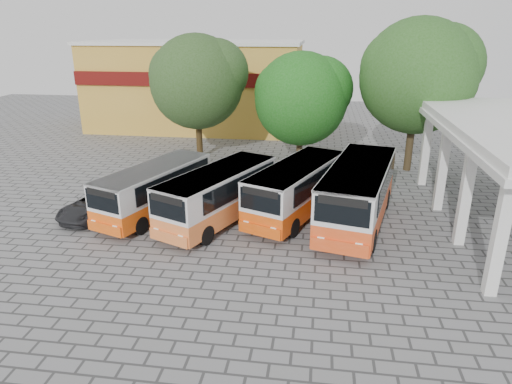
# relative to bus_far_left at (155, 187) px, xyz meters

# --- Properties ---
(ground) EXTENTS (90.00, 90.00, 0.00)m
(ground) POSITION_rel_bus_far_left_xyz_m (7.38, -3.25, -1.54)
(ground) COLOR slate
(ground) RESTS_ON ground
(shophouse_block) EXTENTS (20.40, 10.40, 8.30)m
(shophouse_block) POSITION_rel_bus_far_left_xyz_m (-3.62, 22.73, 2.62)
(shophouse_block) COLOR gold
(shophouse_block) RESTS_ON ground
(bus_far_left) EXTENTS (4.62, 7.87, 2.66)m
(bus_far_left) POSITION_rel_bus_far_left_xyz_m (0.00, 0.00, 0.00)
(bus_far_left) COLOR #ED540C
(bus_far_left) RESTS_ON ground
(bus_centre_left) EXTENTS (5.19, 8.25, 2.77)m
(bus_centre_left) POSITION_rel_bus_far_left_xyz_m (3.60, -0.54, 0.07)
(bus_centre_left) COLOR orange
(bus_centre_left) RESTS_ON ground
(bus_centre_right) EXTENTS (5.15, 8.37, 2.82)m
(bus_centre_right) POSITION_rel_bus_far_left_xyz_m (7.50, 0.89, 0.09)
(bus_centre_right) COLOR #E14A08
(bus_centre_right) RESTS_ON ground
(bus_far_right) EXTENTS (4.55, 9.18, 3.15)m
(bus_far_right) POSITION_rel_bus_far_left_xyz_m (10.61, 0.13, 0.28)
(bus_far_right) COLOR #E04615
(bus_far_right) RESTS_ON ground
(tree_left) EXTENTS (7.23, 6.89, 9.20)m
(tree_left) POSITION_rel_bus_far_left_xyz_m (-0.45, 11.34, 4.44)
(tree_left) COLOR #433016
(tree_left) RESTS_ON ground
(tree_middle) EXTENTS (6.95, 6.62, 8.04)m
(tree_middle) POSITION_rel_bus_far_left_xyz_m (7.21, 10.98, 3.42)
(tree_middle) COLOR #4A3822
(tree_middle) RESTS_ON ground
(tree_right) EXTENTS (8.00, 7.62, 10.28)m
(tree_right) POSITION_rel_bus_far_left_xyz_m (14.90, 10.31, 5.19)
(tree_right) COLOR #43351F
(tree_right) RESTS_ON ground
(parked_car) EXTENTS (3.06, 4.90, 1.26)m
(parked_car) POSITION_rel_bus_far_left_xyz_m (-3.15, -0.67, -0.91)
(parked_car) COLOR black
(parked_car) RESTS_ON ground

